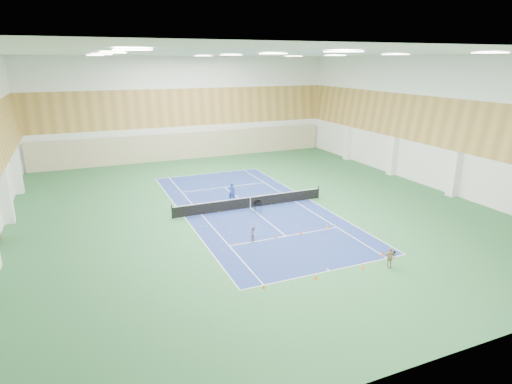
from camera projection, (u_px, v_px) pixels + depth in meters
ground at (250, 208)px, 34.83m from camera, size 40.00×40.00×0.00m
room_shell at (250, 135)px, 33.06m from camera, size 36.00×40.00×12.00m
wood_cladding at (250, 109)px, 32.46m from camera, size 36.00×40.00×8.00m
ceiling_light_grid at (250, 54)px, 31.31m from camera, size 21.40×25.40×0.06m
court_surface at (250, 208)px, 34.83m from camera, size 10.97×23.77×0.01m
tennis_balls_scatter at (250, 207)px, 34.81m from camera, size 10.57×22.77×0.07m
tennis_net at (250, 201)px, 34.67m from camera, size 12.80×0.10×1.10m
back_curtain at (188, 146)px, 51.71m from camera, size 35.40×0.16×3.20m
coach at (232, 192)px, 36.26m from camera, size 0.65×0.47×1.65m
child_court at (254, 234)px, 28.28m from camera, size 0.65×0.63×1.05m
child_apron at (390, 258)px, 24.64m from camera, size 0.79×0.48×1.25m
ball_cart at (258, 207)px, 33.66m from camera, size 0.59×0.59×0.95m
cone_svc_a at (235, 243)px, 27.90m from camera, size 0.18×0.18×0.20m
cone_svc_b at (276, 236)px, 28.92m from camera, size 0.20×0.20×0.22m
cone_svc_c at (301, 233)px, 29.47m from camera, size 0.21×0.21×0.23m
cone_svc_d at (327, 227)px, 30.48m from camera, size 0.22×0.22×0.24m
cone_base_a at (264, 286)px, 22.53m from camera, size 0.18×0.18×0.20m
cone_base_b at (316, 277)px, 23.47m from camera, size 0.22×0.22×0.24m
cone_base_c at (362, 267)px, 24.63m from camera, size 0.20×0.20×0.22m
cone_base_d at (382, 254)px, 26.29m from camera, size 0.20×0.20×0.22m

